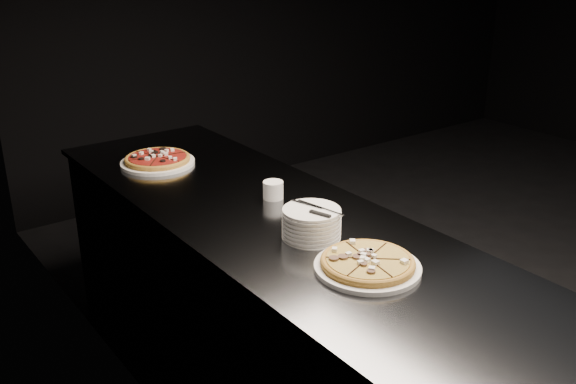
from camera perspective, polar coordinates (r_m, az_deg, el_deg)
floor at (r=4.23m, az=23.19°, el=-6.34°), size 5.00×5.00×0.00m
wall_left at (r=2.01m, az=-10.25°, el=8.17°), size 0.02×5.00×2.80m
counter at (r=2.56m, az=-1.31°, el=-11.38°), size 0.74×2.44×0.92m
pizza_mushroom at (r=1.97m, az=7.09°, el=-6.33°), size 0.37×0.37×0.04m
pizza_tomato at (r=2.91m, az=-11.52°, el=2.81°), size 0.33×0.33×0.04m
plate_stack at (r=2.14m, az=2.10°, el=-2.79°), size 0.20×0.20×0.10m
cutlery at (r=2.12m, az=2.54°, el=-1.55°), size 0.06×0.21×0.01m
ramekin at (r=2.47m, az=-1.33°, el=0.22°), size 0.08×0.08×0.07m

